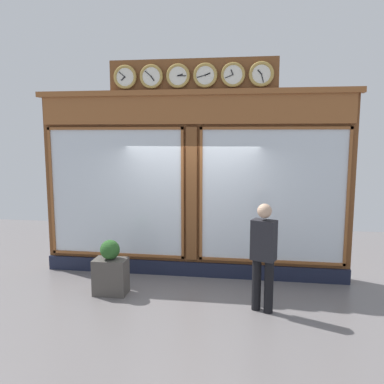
{
  "coord_description": "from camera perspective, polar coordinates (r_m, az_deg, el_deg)",
  "views": [
    {
      "loc": [
        -1.07,
        7.25,
        2.71
      ],
      "look_at": [
        0.0,
        0.0,
        1.64
      ],
      "focal_mm": 36.9,
      "sensor_mm": 36.0,
      "label": 1
    }
  ],
  "objects": [
    {
      "name": "pedestrian",
      "position": [
        6.16,
        10.29,
        -8.65
      ],
      "size": [
        0.42,
        0.34,
        1.69
      ],
      "color": "black",
      "rests_on": "ground_plane"
    },
    {
      "name": "shop_facade",
      "position": [
        7.51,
        0.14,
        1.38
      ],
      "size": [
        5.96,
        0.42,
        4.07
      ],
      "color": "brown",
      "rests_on": "ground_plane"
    },
    {
      "name": "ground_plane",
      "position": [
        5.32,
        -4.77,
        -22.36
      ],
      "size": [
        14.0,
        14.0,
        0.0
      ],
      "primitive_type": "plane",
      "color": "slate"
    },
    {
      "name": "planter_shrub",
      "position": [
        6.89,
        -11.77,
        -8.16
      ],
      "size": [
        0.33,
        0.33,
        0.33
      ],
      "primitive_type": "sphere",
      "color": "#285623",
      "rests_on": "planter_box"
    },
    {
      "name": "planter_box",
      "position": [
        7.03,
        -11.66,
        -11.87
      ],
      "size": [
        0.56,
        0.36,
        0.61
      ],
      "primitive_type": "cube",
      "color": "#4C4742",
      "rests_on": "ground_plane"
    }
  ]
}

